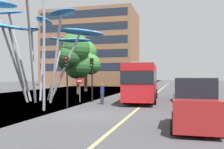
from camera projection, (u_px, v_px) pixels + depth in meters
The scene contains 15 objects.
ground at pixel (77, 115), 15.92m from camera, with size 120.00×240.00×0.10m.
red_bus at pixel (142, 80), 24.17m from camera, with size 3.19×10.96×3.62m.
leaf_sculpture at pixel (38, 27), 23.68m from camera, with size 11.90×10.52×9.32m.
traffic_light_kerb_near at pixel (67, 71), 19.01m from camera, with size 0.28×0.42×3.82m.
traffic_light_kerb_far at pixel (92, 70), 22.86m from camera, with size 0.28×0.42×3.96m.
car_parked_near at pixel (194, 106), 11.24m from camera, with size 2.01×4.10×2.29m.
car_parked_mid at pixel (198, 95), 18.03m from camera, with size 1.98×4.26×2.17m.
car_parked_far at pixel (187, 91), 23.88m from camera, with size 2.04×4.37×2.01m.
car_side_street at pixel (188, 88), 30.08m from camera, with size 2.09×4.58×2.07m.
street_lamp at pixel (48, 28), 17.38m from camera, with size 1.59×0.44×9.04m.
tree_pavement_near at pixel (74, 56), 32.93m from camera, with size 4.64×4.86×7.88m.
tree_pavement_far at pixel (86, 59), 40.45m from camera, with size 5.07×4.68×8.12m.
pedestrian at pixel (102, 94), 21.19m from camera, with size 0.34×0.34×1.72m.
no_entry_sign at pixel (80, 86), 22.96m from camera, with size 0.60×0.12×2.20m.
backdrop_building at pixel (91, 49), 64.84m from camera, with size 22.78×12.99×18.40m.
Camera 1 is at (5.48, -14.88, 2.38)m, focal length 40.76 mm.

